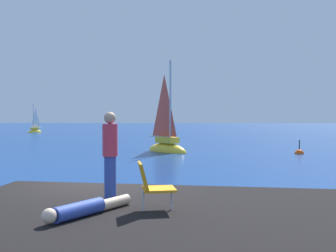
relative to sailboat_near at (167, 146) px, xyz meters
The scene contains 10 objects.
ground_plane 16.37m from the sailboat_near, 93.12° to the right, with size 160.00×160.00×0.00m, color navy.
shore_ledge 19.09m from the sailboat_near, 88.58° to the right, with size 7.23×4.73×0.95m, color black.
boulder_seaward 16.62m from the sailboat_near, 91.49° to the right, with size 0.82×0.65×0.45m, color black.
boulder_inland 17.13m from the sailboat_near, 80.07° to the right, with size 1.43×1.14×0.79m, color black.
sailboat_near is the anchor object (origin of this frame).
sailboat_far 29.09m from the sailboat_near, 126.54° to the left, with size 1.60×2.15×3.93m.
person_sunbather 19.45m from the sailboat_near, 91.47° to the right, with size 1.11×1.53×0.25m.
person_standing 18.27m from the sailboat_near, 91.03° to the right, with size 0.28×0.28×1.62m.
beach_chair 19.09m from the sailboat_near, 88.44° to the right, with size 0.68×0.59×0.80m.
marker_buoy 8.17m from the sailboat_near, ahead, with size 0.56×0.56×1.13m.
Camera 1 is at (1.92, -9.24, 2.58)m, focal length 42.93 mm.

